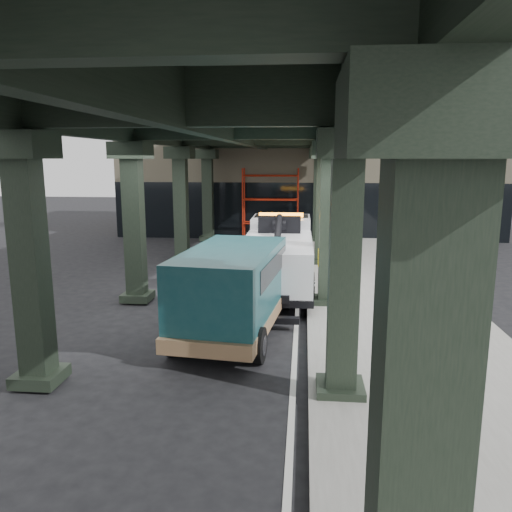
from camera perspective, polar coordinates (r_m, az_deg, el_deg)
The scene contains 8 objects.
ground at distance 13.84m, azimuth -2.50°, elevation -7.93°, with size 90.00×90.00×0.00m, color black.
sidewalk at distance 15.82m, azimuth 14.99°, elevation -5.58°, with size 5.00×40.00×0.15m, color gray.
lane_stripe at distance 15.62m, azimuth 4.75°, elevation -5.71°, with size 0.12×38.00×0.01m, color silver.
viaduct at distance 15.16m, azimuth -3.14°, elevation 14.67°, with size 7.40×32.00×6.40m.
building at distance 32.96m, azimuth 5.87°, elevation 10.13°, with size 22.00×10.00×8.00m, color #C6B793.
scaffolding at distance 27.77m, azimuth 1.69°, elevation 6.11°, with size 3.08×0.88×4.00m.
tow_truck at distance 17.63m, azimuth 2.64°, elevation 0.47°, with size 2.47×7.96×2.60m.
towed_van at distance 12.93m, azimuth -2.44°, elevation -3.59°, with size 2.80×5.86×2.30m.
Camera 1 is at (1.86, -12.96, 4.50)m, focal length 35.00 mm.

